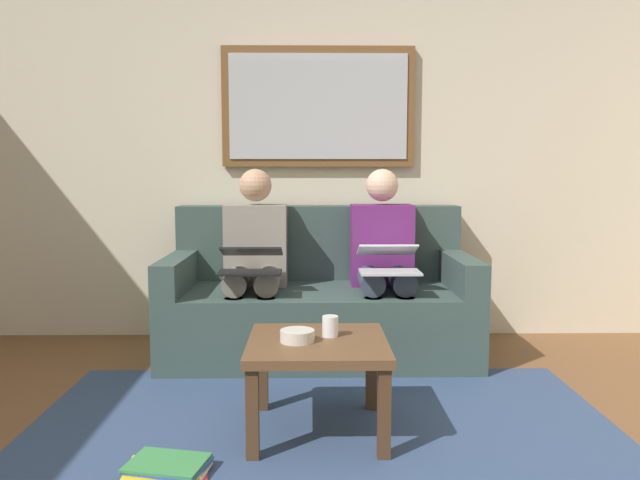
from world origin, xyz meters
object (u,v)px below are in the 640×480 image
laptop_silver (388,259)px  coffee_table (318,354)px  couch (319,302)px  framed_mirror (318,107)px  person_left (383,257)px  magazine_stack (168,468)px  cup (330,326)px  laptop_black (251,260)px  person_right (255,257)px  bowl (297,336)px

laptop_silver → coffee_table: bearing=65.6°
couch → coffee_table: couch is taller
couch → framed_mirror: 1.30m
person_left → magazine_stack: 1.91m
couch → coffee_table: bearing=89.0°
cup → magazine_stack: (0.62, 0.44, -0.42)m
cup → laptop_black: (0.42, -0.84, 0.17)m
cup → laptop_silver: (-0.36, -0.85, 0.17)m
coffee_table → person_right: (0.37, -1.15, 0.26)m
couch → person_left: person_left is taller
couch → person_right: size_ratio=1.61×
coffee_table → person_left: person_left is taller
person_right → cup: bearing=111.3°
bowl → coffee_table: bearing=-164.9°
laptop_silver → magazine_stack: 1.73m
couch → framed_mirror: (0.00, -0.39, 1.24)m
person_right → laptop_black: person_right is taller
person_left → magazine_stack: size_ratio=3.53×
framed_mirror → laptop_silver: (-0.39, 0.70, -0.92)m
laptop_silver → laptop_black: bearing=0.6°
couch → cup: (-0.03, 1.16, 0.14)m
framed_mirror → person_right: framed_mirror is taller
framed_mirror → magazine_stack: 2.57m
framed_mirror → person_right: (0.39, 0.46, -0.94)m
cup → person_right: size_ratio=0.08×
person_left → magazine_stack: person_left is taller
framed_mirror → laptop_silver: bearing=119.3°
magazine_stack → coffee_table: bearing=-145.6°
cup → person_left: size_ratio=0.08×
framed_mirror → laptop_black: bearing=61.0°
couch → person_right: (0.39, 0.07, 0.30)m
bowl → couch: bearing=-95.0°
person_left → person_right: 0.78m
framed_mirror → person_left: size_ratio=1.12×
coffee_table → person_left: bearing=-109.7°
coffee_table → person_left: 1.25m
laptop_silver → laptop_black: size_ratio=1.02×
person_right → magazine_stack: size_ratio=3.53×
coffee_table → laptop_silver: (-0.41, -0.91, 0.28)m
person_left → coffee_table: bearing=70.3°
coffee_table → laptop_silver: size_ratio=1.67×
coffee_table → magazine_stack: coffee_table is taller
coffee_table → couch: bearing=-91.0°
laptop_silver → cup: bearing=67.3°
coffee_table → framed_mirror: bearing=-90.8°
bowl → laptop_black: bearing=-73.1°
cup → laptop_silver: size_ratio=0.25×
couch → person_right: 0.49m
framed_mirror → magazine_stack: (0.58, 1.99, -1.52)m
cup → magazine_stack: size_ratio=0.28×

